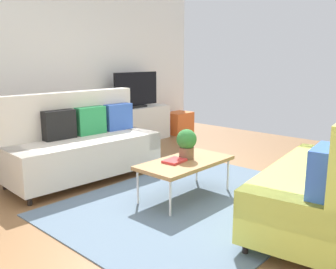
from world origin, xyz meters
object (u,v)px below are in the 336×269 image
storage_trunk (179,123)px  potted_plant (187,143)px  couch_beige (81,144)px  bottle_1 (124,104)px  bottle_0 (120,103)px  vase_0 (109,106)px  tv (136,90)px  coffee_table (185,163)px  tv_console (136,124)px  couch_green (329,181)px  table_book_0 (174,161)px

storage_trunk → potted_plant: 3.49m
couch_beige → bottle_1: bearing=-144.7°
couch_beige → bottle_0: couch_beige is taller
bottle_0 → potted_plant: bearing=-113.7°
vase_0 → tv: bearing=-6.9°
coffee_table → bottle_0: bearing=65.2°
tv_console → bottle_0: 0.61m
bottle_0 → bottle_1: (0.10, 0.00, -0.03)m
storage_trunk → tv_console: bearing=174.8°
tv_console → tv: (-0.00, -0.02, 0.63)m
tv → potted_plant: bearing=-121.3°
couch_beige → vase_0: 1.77m
couch_green → potted_plant: (-0.22, 1.47, 0.16)m
tv → table_book_0: tv is taller
bottle_1 → table_book_0: bearing=-119.4°
couch_beige → vase_0: couch_beige is taller
coffee_table → tv: tv is taller
potted_plant → bottle_1: bearing=64.3°
couch_beige → vase_0: bearing=-137.5°
vase_0 → couch_beige: bearing=-140.5°
coffee_table → vase_0: size_ratio=7.00×
vase_0 → couch_green: bearing=-99.6°
couch_beige → storage_trunk: (3.03, 0.96, -0.23)m
couch_beige → tv_console: 2.21m
couch_green → bottle_1: 3.99m
tv_console → storage_trunk: size_ratio=2.69×
couch_green → couch_beige: bearing=95.6°
storage_trunk → bottle_0: bottle_0 is taller
couch_beige → potted_plant: (0.46, -1.37, 0.15)m
potted_plant → tv: bearing=58.7°
bottle_0 → tv_console: bearing=5.5°
storage_trunk → vase_0: bearing=174.9°
storage_trunk → table_book_0: size_ratio=2.17×
tv_console → tv: tv is taller
couch_green → tv_console: (1.25, 3.91, -0.12)m
table_book_0 → tv: bearing=55.4°
coffee_table → potted_plant: 0.23m
tv → storage_trunk: bearing=-4.2°
potted_plant → table_book_0: potted_plant is taller
coffee_table → bottle_1: (1.23, 2.44, 0.33)m
tv → bottle_1: tv is taller
tv_console → couch_green: bearing=-107.7°
bottle_1 → storage_trunk: bearing=-2.4°
couch_green → tv: size_ratio=2.00×
couch_beige → table_book_0: size_ratio=8.09×
bottle_1 → coffee_table: bearing=-116.8°
tv_console → vase_0: size_ratio=8.91×
couch_green → storage_trunk: 4.48m
table_book_0 → bottle_0: bearing=62.5°
couch_beige → tv: bearing=-148.6°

